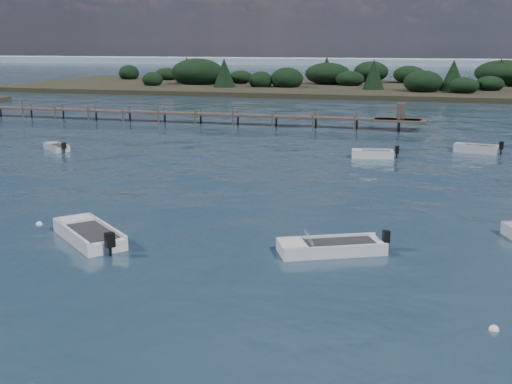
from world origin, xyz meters
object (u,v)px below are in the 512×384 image
(dinghy_mid_white_a, at_px, (331,249))
(tender_far_grey_b, at_px, (476,150))
(tender_far_grey, at_px, (57,148))
(jetty, at_px, (161,113))
(dinghy_mid_grey, at_px, (89,237))
(tender_far_white, at_px, (373,155))

(dinghy_mid_white_a, relative_size, tender_far_grey_b, 1.24)
(tender_far_grey, bearing_deg, jetty, 88.50)
(tender_far_grey_b, bearing_deg, tender_far_grey, -166.26)
(jetty, bearing_deg, dinghy_mid_grey, -70.48)
(tender_far_white, xyz_separation_m, jetty, (-24.65, 16.48, 0.81))
(tender_far_grey, bearing_deg, dinghy_mid_grey, -54.51)
(dinghy_mid_grey, bearing_deg, tender_far_grey, 125.49)
(tender_far_white, bearing_deg, dinghy_mid_grey, -112.46)
(dinghy_mid_grey, distance_m, jetty, 43.47)
(dinghy_mid_grey, distance_m, tender_far_grey_b, 34.15)
(dinghy_mid_white_a, distance_m, tender_far_white, 23.28)
(dinghy_mid_grey, height_order, tender_far_grey_b, dinghy_mid_grey)
(dinghy_mid_white_a, height_order, jetty, jetty)
(dinghy_mid_white_a, bearing_deg, jetty, 122.33)
(dinghy_mid_white_a, bearing_deg, tender_far_white, 91.26)
(tender_far_white, bearing_deg, dinghy_mid_white_a, -88.74)
(dinghy_mid_white_a, bearing_deg, dinghy_mid_grey, -173.50)
(dinghy_mid_white_a, bearing_deg, tender_far_grey, 142.25)
(dinghy_mid_white_a, relative_size, tender_far_white, 1.31)
(tender_far_grey_b, xyz_separation_m, jetty, (-32.35, 11.83, 0.80))
(dinghy_mid_white_a, relative_size, jetty, 0.07)
(tender_far_grey, distance_m, dinghy_mid_white_a, 32.48)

